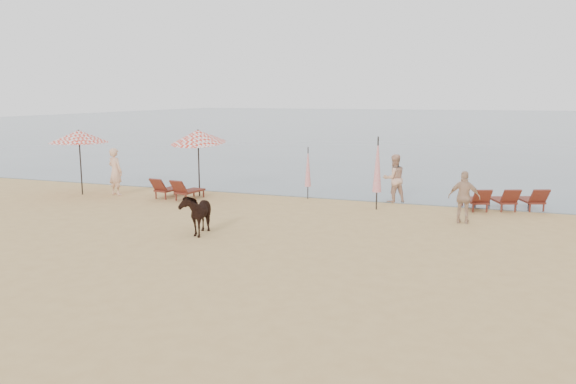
# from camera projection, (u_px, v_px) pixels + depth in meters

# --- Properties ---
(ground) EXTENTS (120.00, 120.00, 0.00)m
(ground) POSITION_uv_depth(u_px,v_px,m) (212.00, 276.00, 12.55)
(ground) COLOR tan
(ground) RESTS_ON ground
(sea) EXTENTS (160.00, 140.00, 0.06)m
(sea) POSITION_uv_depth(u_px,v_px,m) (453.00, 121.00, 86.65)
(sea) COLOR #51606B
(sea) RESTS_ON ground
(lounger_cluster_left) EXTENTS (1.76, 1.71, 0.56)m
(lounger_cluster_left) POSITION_uv_depth(u_px,v_px,m) (176.00, 189.00, 21.84)
(lounger_cluster_left) COLOR #5D2016
(lounger_cluster_left) RESTS_ON ground
(lounger_cluster_right) EXTENTS (2.95, 2.35, 0.57)m
(lounger_cluster_right) POSITION_uv_depth(u_px,v_px,m) (505.00, 199.00, 19.67)
(lounger_cluster_right) COLOR #5D2016
(lounger_cluster_right) RESTS_ON ground
(umbrella_open_left_a) EXTENTS (2.31, 2.31, 2.63)m
(umbrella_open_left_a) POSITION_uv_depth(u_px,v_px,m) (79.00, 136.00, 22.46)
(umbrella_open_left_a) COLOR black
(umbrella_open_left_a) RESTS_ON ground
(umbrella_open_left_b) EXTENTS (2.16, 2.21, 2.76)m
(umbrella_open_left_b) POSITION_uv_depth(u_px,v_px,m) (198.00, 137.00, 22.10)
(umbrella_open_left_b) COLOR black
(umbrella_open_left_b) RESTS_ON ground
(umbrella_closed_left) EXTENTS (0.31, 0.31, 2.58)m
(umbrella_closed_left) POSITION_uv_depth(u_px,v_px,m) (377.00, 165.00, 19.61)
(umbrella_closed_left) COLOR black
(umbrella_closed_left) RESTS_ON ground
(umbrella_closed_right) EXTENTS (0.25, 0.25, 2.03)m
(umbrella_closed_right) POSITION_uv_depth(u_px,v_px,m) (308.00, 167.00, 21.68)
(umbrella_closed_right) COLOR black
(umbrella_closed_right) RESTS_ON ground
(cow) EXTENTS (0.96, 1.56, 1.23)m
(cow) POSITION_uv_depth(u_px,v_px,m) (197.00, 213.00, 16.31)
(cow) COLOR black
(cow) RESTS_ON ground
(beachgoer_left) EXTENTS (0.79, 0.62, 1.91)m
(beachgoer_left) POSITION_uv_depth(u_px,v_px,m) (115.00, 172.00, 22.57)
(beachgoer_left) COLOR #E1AC8C
(beachgoer_left) RESTS_ON ground
(beachgoer_right_a) EXTENTS (1.12, 1.07, 1.82)m
(beachgoer_right_a) POSITION_uv_depth(u_px,v_px,m) (394.00, 178.00, 21.07)
(beachgoer_right_a) COLOR tan
(beachgoer_right_a) RESTS_ON ground
(beachgoer_right_b) EXTENTS (0.99, 0.45, 1.66)m
(beachgoer_right_b) POSITION_uv_depth(u_px,v_px,m) (464.00, 197.00, 17.60)
(beachgoer_right_b) COLOR tan
(beachgoer_right_b) RESTS_ON ground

